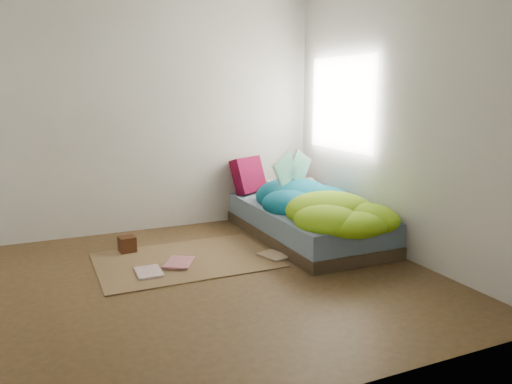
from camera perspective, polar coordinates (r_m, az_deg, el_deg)
ground at (r=4.26m, az=-3.96°, el=-9.80°), size 3.50×3.50×0.00m
room_walls at (r=3.97m, az=-4.15°, el=12.63°), size 3.54×3.54×2.62m
bed at (r=5.32m, az=5.72°, el=-3.50°), size 1.00×2.00×0.34m
duvet at (r=5.06m, az=7.04°, el=-0.36°), size 0.96×1.84×0.34m
rug at (r=4.70m, az=-8.03°, el=-7.69°), size 1.60×1.10×0.01m
pillow_floral at (r=5.87m, az=4.45°, el=0.34°), size 0.62×0.43×0.13m
pillow_magenta at (r=5.92m, az=-0.86°, el=1.91°), size 0.44×0.31×0.42m
open_book at (r=5.33m, az=4.26°, el=3.76°), size 0.48×0.26×0.29m
wooden_box at (r=5.01m, az=-14.51°, el=-5.78°), size 0.17×0.17×0.15m
floor_book_a at (r=4.40m, az=-13.56°, el=-9.09°), size 0.22×0.30×0.02m
floor_book_b at (r=4.61m, az=-10.16°, el=-7.92°), size 0.36×0.39×0.03m
floor_book_c at (r=4.66m, az=1.09°, el=-7.54°), size 0.27×0.32×0.02m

